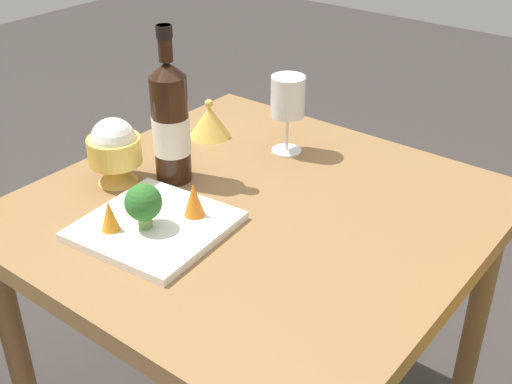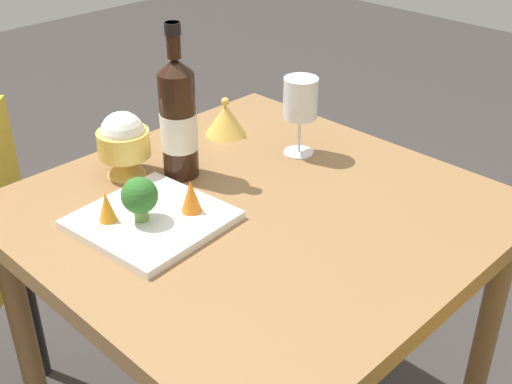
# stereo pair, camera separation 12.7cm
# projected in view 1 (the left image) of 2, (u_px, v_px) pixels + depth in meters

# --- Properties ---
(dining_table) EXTENTS (0.85, 0.85, 0.75)m
(dining_table) POSITION_uv_depth(u_px,v_px,m) (256.00, 244.00, 1.33)
(dining_table) COLOR olive
(dining_table) RESTS_ON ground_plane
(wine_bottle) EXTENTS (0.08, 0.08, 0.33)m
(wine_bottle) POSITION_uv_depth(u_px,v_px,m) (171.00, 122.00, 1.32)
(wine_bottle) COLOR black
(wine_bottle) RESTS_ON dining_table
(wine_glass) EXTENTS (0.08, 0.08, 0.18)m
(wine_glass) POSITION_uv_depth(u_px,v_px,m) (288.00, 98.00, 1.43)
(wine_glass) COLOR white
(wine_glass) RESTS_ON dining_table
(rice_bowl) EXTENTS (0.11, 0.11, 0.14)m
(rice_bowl) POSITION_uv_depth(u_px,v_px,m) (114.00, 150.00, 1.33)
(rice_bowl) COLOR gold
(rice_bowl) RESTS_ON dining_table
(rice_bowl_lid) EXTENTS (0.10, 0.10, 0.09)m
(rice_bowl_lid) POSITION_uv_depth(u_px,v_px,m) (210.00, 121.00, 1.55)
(rice_bowl_lid) COLOR gold
(rice_bowl_lid) RESTS_ON dining_table
(serving_plate) EXTENTS (0.27, 0.27, 0.02)m
(serving_plate) POSITION_uv_depth(u_px,v_px,m) (155.00, 226.00, 1.21)
(serving_plate) COLOR white
(serving_plate) RESTS_ON dining_table
(broccoli_floret) EXTENTS (0.07, 0.07, 0.09)m
(broccoli_floret) POSITION_uv_depth(u_px,v_px,m) (143.00, 203.00, 1.17)
(broccoli_floret) COLOR #729E4C
(broccoli_floret) RESTS_ON serving_plate
(carrot_garnish_left) EXTENTS (0.04, 0.04, 0.07)m
(carrot_garnish_left) POSITION_uv_depth(u_px,v_px,m) (194.00, 200.00, 1.21)
(carrot_garnish_left) COLOR orange
(carrot_garnish_left) RESTS_ON serving_plate
(carrot_garnish_right) EXTENTS (0.03, 0.03, 0.06)m
(carrot_garnish_right) POSITION_uv_depth(u_px,v_px,m) (109.00, 216.00, 1.17)
(carrot_garnish_right) COLOR orange
(carrot_garnish_right) RESTS_ON serving_plate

